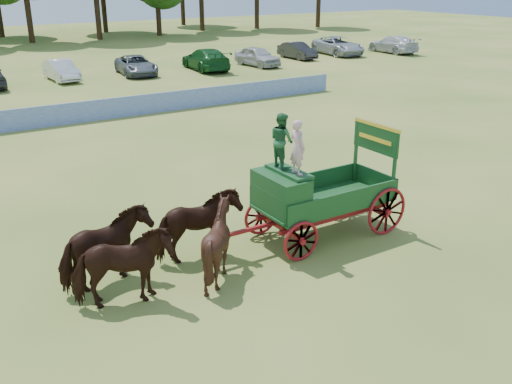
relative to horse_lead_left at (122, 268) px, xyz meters
name	(u,v)px	position (x,y,z in m)	size (l,w,h in m)	color
ground	(395,236)	(7.72, -0.68, -0.93)	(160.00, 160.00, 0.00)	#A09348
horse_lead_left	(122,268)	(0.00, 0.00, 0.00)	(1.01, 2.21, 1.87)	black
horse_lead_right	(106,249)	(0.00, 1.10, 0.00)	(1.01, 2.21, 1.87)	black
horse_wheel_left	(218,242)	(2.40, 0.00, 0.00)	(1.51, 1.70, 1.87)	black
horse_wheel_right	(197,226)	(2.40, 1.10, 0.00)	(1.01, 2.21, 1.87)	black
farm_dray	(304,187)	(5.38, 0.58, 0.64)	(6.00, 2.00, 3.61)	maroon
sponsor_banner	(131,106)	(6.72, 17.32, -0.41)	(26.00, 0.08, 1.05)	#1C369A
parked_cars	(126,65)	(11.03, 29.54, -0.17)	(57.27, 7.49, 1.64)	silver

